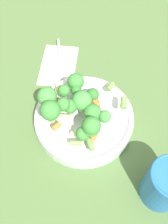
# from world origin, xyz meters

# --- Properties ---
(ground_plane) EXTENTS (3.00, 3.00, 0.00)m
(ground_plane) POSITION_xyz_m (0.00, 0.00, 0.00)
(ground_plane) COLOR #4C6B38
(bowl) EXTENTS (0.24, 0.24, 0.04)m
(bowl) POSITION_xyz_m (0.00, 0.00, 0.02)
(bowl) COLOR silver
(bowl) RESTS_ON ground_plane
(pasta_salad) EXTENTS (0.19, 0.20, 0.09)m
(pasta_salad) POSITION_xyz_m (-0.00, -0.02, 0.08)
(pasta_salad) COLOR #8CB766
(pasta_salad) RESTS_ON bowl
(cup) EXTENTS (0.08, 0.08, 0.12)m
(cup) POSITION_xyz_m (0.22, 0.09, 0.06)
(cup) COLOR #2366B2
(cup) RESTS_ON ground_plane
(napkin) EXTENTS (0.18, 0.16, 0.01)m
(napkin) POSITION_xyz_m (-0.20, -0.00, 0.00)
(napkin) COLOR white
(napkin) RESTS_ON ground_plane
(spoon) EXTENTS (0.15, 0.06, 0.01)m
(spoon) POSITION_xyz_m (-0.19, -0.00, 0.01)
(spoon) COLOR silver
(spoon) RESTS_ON napkin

